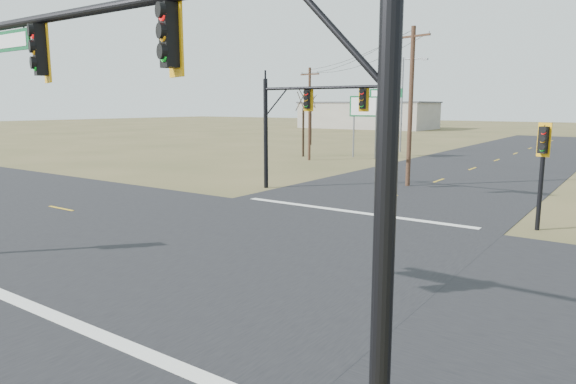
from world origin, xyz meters
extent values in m
plane|color=brown|center=(0.00, 0.00, 0.00)|extent=(320.00, 320.00, 0.00)
cube|color=black|center=(0.00, 0.00, 0.01)|extent=(160.00, 14.00, 0.02)
cube|color=black|center=(0.00, 0.00, 0.01)|extent=(14.00, 160.00, 0.02)
cube|color=silver|center=(0.00, -7.50, 0.03)|extent=(12.00, 0.40, 0.01)
cube|color=silver|center=(0.00, 7.50, 0.03)|extent=(12.00, 0.40, 0.01)
cylinder|color=black|center=(8.53, -7.61, 3.70)|extent=(0.30, 0.30, 7.40)
cylinder|color=black|center=(3.24, -7.61, 6.80)|extent=(10.58, 0.19, 0.19)
cube|color=#0B5329|center=(-0.77, -7.61, 6.45)|extent=(1.80, 0.05, 0.45)
cylinder|color=black|center=(-7.77, 11.03, 3.29)|extent=(0.26, 0.26, 6.59)
cylinder|color=black|center=(-3.78, 11.03, 5.99)|extent=(8.00, 0.17, 0.17)
cube|color=#0B5329|center=(0.03, 11.03, 5.64)|extent=(1.80, 0.05, 0.45)
cylinder|color=black|center=(7.93, 8.73, 2.10)|extent=(0.18, 0.18, 4.20)
cylinder|color=#4B2F20|center=(-0.86, 16.66, 4.86)|extent=(0.28, 0.28, 9.72)
cube|color=#4B2F20|center=(-0.86, 16.66, 9.12)|extent=(2.33, 0.71, 0.12)
cylinder|color=#4B2F20|center=(-14.31, 26.13, 4.19)|extent=(0.24, 0.24, 8.39)
cube|color=#4B2F20|center=(-14.31, 26.13, 7.79)|extent=(2.05, 0.29, 0.12)
cylinder|color=gray|center=(-12.34, 31.07, 2.96)|extent=(0.16, 0.16, 5.92)
cylinder|color=gray|center=(-9.97, 31.07, 2.96)|extent=(0.16, 0.16, 5.92)
cube|color=#0B5329|center=(-11.15, 31.07, 4.93)|extent=(3.15, 0.40, 1.97)
cylinder|color=gray|center=(-10.70, 38.78, 5.01)|extent=(0.20, 0.20, 10.02)
cylinder|color=gray|center=(-9.50, 38.78, 9.82)|extent=(2.40, 0.12, 0.12)
cube|color=gray|center=(-8.30, 38.78, 9.72)|extent=(0.58, 0.32, 0.18)
cylinder|color=black|center=(-16.67, 28.69, 2.28)|extent=(0.22, 0.22, 4.56)
cylinder|color=black|center=(-24.46, 42.30, 2.37)|extent=(0.22, 0.22, 4.73)
cube|color=#A6A093|center=(-40.00, 90.00, 2.75)|extent=(28.00, 14.00, 5.50)
camera|label=1|loc=(11.30, -13.80, 5.02)|focal=32.00mm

